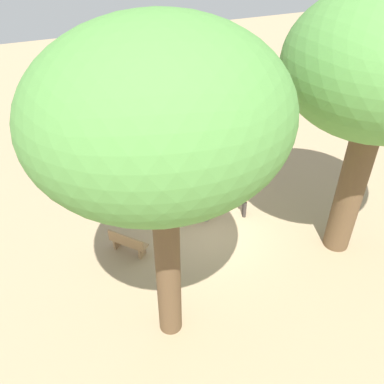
{
  "coord_description": "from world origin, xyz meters",
  "views": [
    {
      "loc": [
        -5.17,
        -10.0,
        9.93
      ],
      "look_at": [
        -0.04,
        1.56,
        0.8
      ],
      "focal_mm": 37.08,
      "sensor_mm": 36.0,
      "label": 1
    }
  ],
  "objects_px": {
    "market_stall_orange": "(138,108)",
    "market_stall_white": "(182,100)",
    "person_handler": "(246,196)",
    "wooden_bench": "(128,243)",
    "elephant": "(190,194)",
    "shade_tree_main": "(160,120)",
    "feed_bucket": "(166,230)",
    "market_stall_red": "(89,117)",
    "picnic_table_near": "(163,171)"
  },
  "relations": [
    {
      "from": "shade_tree_main",
      "to": "elephant",
      "type": "bearing_deg",
      "value": 60.15
    },
    {
      "from": "person_handler",
      "to": "feed_bucket",
      "type": "bearing_deg",
      "value": 20.82
    },
    {
      "from": "shade_tree_main",
      "to": "person_handler",
      "type": "bearing_deg",
      "value": 38.4
    },
    {
      "from": "market_stall_white",
      "to": "feed_bucket",
      "type": "distance_m",
      "value": 9.87
    },
    {
      "from": "elephant",
      "to": "shade_tree_main",
      "type": "xyz_separation_m",
      "value": [
        -2.6,
        -4.52,
        5.56
      ]
    },
    {
      "from": "shade_tree_main",
      "to": "market_stall_white",
      "type": "distance_m",
      "value": 14.84
    },
    {
      "from": "elephant",
      "to": "market_stall_red",
      "type": "distance_m",
      "value": 8.35
    },
    {
      "from": "market_stall_red",
      "to": "shade_tree_main",
      "type": "bearing_deg",
      "value": -92.18
    },
    {
      "from": "elephant",
      "to": "wooden_bench",
      "type": "distance_m",
      "value": 3.11
    },
    {
      "from": "market_stall_white",
      "to": "shade_tree_main",
      "type": "bearing_deg",
      "value": -114.27
    },
    {
      "from": "person_handler",
      "to": "shade_tree_main",
      "type": "bearing_deg",
      "value": 63.5
    },
    {
      "from": "shade_tree_main",
      "to": "feed_bucket",
      "type": "bearing_deg",
      "value": 71.16
    },
    {
      "from": "market_stall_red",
      "to": "market_stall_white",
      "type": "height_order",
      "value": "same"
    },
    {
      "from": "elephant",
      "to": "person_handler",
      "type": "height_order",
      "value": "person_handler"
    },
    {
      "from": "elephant",
      "to": "feed_bucket",
      "type": "xyz_separation_m",
      "value": [
        -1.3,
        -0.71,
        -0.82
      ]
    },
    {
      "from": "shade_tree_main",
      "to": "picnic_table_near",
      "type": "bearing_deg",
      "value": 70.97
    },
    {
      "from": "person_handler",
      "to": "feed_bucket",
      "type": "distance_m",
      "value": 3.31
    },
    {
      "from": "person_handler",
      "to": "shade_tree_main",
      "type": "height_order",
      "value": "shade_tree_main"
    },
    {
      "from": "picnic_table_near",
      "to": "market_stall_orange",
      "type": "bearing_deg",
      "value": 131.21
    },
    {
      "from": "market_stall_orange",
      "to": "market_stall_white",
      "type": "distance_m",
      "value": 2.6
    },
    {
      "from": "market_stall_red",
      "to": "elephant",
      "type": "bearing_deg",
      "value": -75.32
    },
    {
      "from": "elephant",
      "to": "picnic_table_near",
      "type": "xyz_separation_m",
      "value": [
        -0.16,
        2.53,
        -0.39
      ]
    },
    {
      "from": "feed_bucket",
      "to": "market_stall_orange",
      "type": "bearing_deg",
      "value": 78.55
    },
    {
      "from": "elephant",
      "to": "shade_tree_main",
      "type": "relative_size",
      "value": 0.25
    },
    {
      "from": "shade_tree_main",
      "to": "market_stall_red",
      "type": "xyz_separation_m",
      "value": [
        0.48,
        12.6,
        -5.4
      ]
    },
    {
      "from": "shade_tree_main",
      "to": "wooden_bench",
      "type": "bearing_deg",
      "value": 94.27
    },
    {
      "from": "market_stall_red",
      "to": "feed_bucket",
      "type": "relative_size",
      "value": 7.0
    },
    {
      "from": "market_stall_orange",
      "to": "market_stall_white",
      "type": "height_order",
      "value": "same"
    },
    {
      "from": "market_stall_white",
      "to": "picnic_table_near",
      "type": "bearing_deg",
      "value": -120.35
    },
    {
      "from": "wooden_bench",
      "to": "picnic_table_near",
      "type": "bearing_deg",
      "value": 104.17
    },
    {
      "from": "feed_bucket",
      "to": "elephant",
      "type": "bearing_deg",
      "value": 28.79
    },
    {
      "from": "wooden_bench",
      "to": "picnic_table_near",
      "type": "relative_size",
      "value": 0.63
    },
    {
      "from": "picnic_table_near",
      "to": "feed_bucket",
      "type": "xyz_separation_m",
      "value": [
        -1.13,
        -3.24,
        -0.43
      ]
    },
    {
      "from": "picnic_table_near",
      "to": "market_stall_orange",
      "type": "distance_m",
      "value": 5.61
    },
    {
      "from": "market_stall_red",
      "to": "market_stall_orange",
      "type": "height_order",
      "value": "same"
    },
    {
      "from": "elephant",
      "to": "market_stall_red",
      "type": "height_order",
      "value": "market_stall_red"
    },
    {
      "from": "person_handler",
      "to": "picnic_table_near",
      "type": "height_order",
      "value": "person_handler"
    },
    {
      "from": "market_stall_red",
      "to": "picnic_table_near",
      "type": "bearing_deg",
      "value": -70.6
    },
    {
      "from": "market_stall_orange",
      "to": "market_stall_white",
      "type": "xyz_separation_m",
      "value": [
        2.6,
        0.0,
        0.0
      ]
    },
    {
      "from": "elephant",
      "to": "market_stall_orange",
      "type": "bearing_deg",
      "value": -55.4
    },
    {
      "from": "shade_tree_main",
      "to": "picnic_table_near",
      "type": "relative_size",
      "value": 4.06
    },
    {
      "from": "person_handler",
      "to": "wooden_bench",
      "type": "relative_size",
      "value": 1.21
    },
    {
      "from": "wooden_bench",
      "to": "feed_bucket",
      "type": "height_order",
      "value": "wooden_bench"
    },
    {
      "from": "picnic_table_near",
      "to": "market_stall_white",
      "type": "relative_size",
      "value": 0.84
    },
    {
      "from": "elephant",
      "to": "market_stall_orange",
      "type": "height_order",
      "value": "market_stall_orange"
    },
    {
      "from": "shade_tree_main",
      "to": "market_stall_white",
      "type": "bearing_deg",
      "value": 65.73
    },
    {
      "from": "picnic_table_near",
      "to": "market_stall_red",
      "type": "bearing_deg",
      "value": 157.27
    },
    {
      "from": "shade_tree_main",
      "to": "wooden_bench",
      "type": "xyz_separation_m",
      "value": [
        -0.25,
        3.4,
        -6.06
      ]
    },
    {
      "from": "elephant",
      "to": "market_stall_red",
      "type": "bearing_deg",
      "value": -37.29
    },
    {
      "from": "market_stall_red",
      "to": "market_stall_orange",
      "type": "relative_size",
      "value": 1.0
    }
  ]
}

